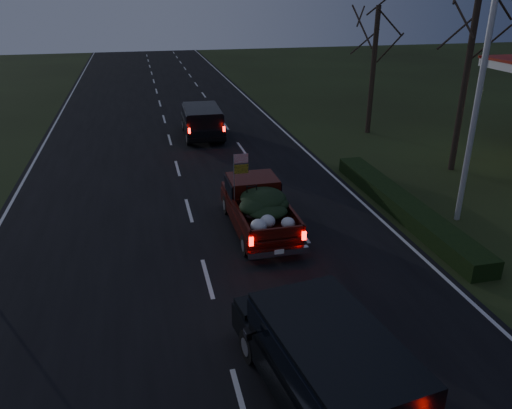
{
  "coord_description": "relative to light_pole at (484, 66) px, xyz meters",
  "views": [
    {
      "loc": [
        -1.47,
        -12.47,
        7.74
      ],
      "look_at": [
        1.94,
        2.07,
        1.3
      ],
      "focal_mm": 35.0,
      "sensor_mm": 36.0,
      "label": 1
    }
  ],
  "objects": [
    {
      "name": "road_asphalt",
      "position": [
        -9.5,
        -2.0,
        -5.47
      ],
      "size": [
        14.0,
        120.0,
        0.02
      ],
      "primitive_type": "cube",
      "color": "black",
      "rests_on": "ground"
    },
    {
      "name": "rear_suv",
      "position": [
        -7.82,
        -7.32,
        -4.36
      ],
      "size": [
        2.91,
        5.42,
        1.48
      ],
      "rotation": [
        0.0,
        0.0,
        0.15
      ],
      "color": "black",
      "rests_on": "ground"
    },
    {
      "name": "pickup_truck",
      "position": [
        -7.29,
        0.86,
        -4.55
      ],
      "size": [
        1.86,
        4.78,
        2.5
      ],
      "rotation": [
        0.0,
        0.0,
        0.01
      ],
      "color": "#3F0E08",
      "rests_on": "ground"
    },
    {
      "name": "hedge_row",
      "position": [
        -1.7,
        1.0,
        -5.18
      ],
      "size": [
        1.0,
        10.0,
        0.6
      ],
      "primitive_type": "cube",
      "color": "black",
      "rests_on": "ground"
    },
    {
      "name": "bare_tree_mid",
      "position": [
        3.0,
        5.0,
        0.87
      ],
      "size": [
        3.6,
        3.6,
        8.5
      ],
      "color": "black",
      "rests_on": "ground"
    },
    {
      "name": "light_pole",
      "position": [
        0.0,
        0.0,
        0.0
      ],
      "size": [
        0.5,
        0.9,
        9.16
      ],
      "color": "silver",
      "rests_on": "ground"
    },
    {
      "name": "ground",
      "position": [
        -9.5,
        -2.0,
        -5.48
      ],
      "size": [
        120.0,
        120.0,
        0.0
      ],
      "primitive_type": "plane",
      "color": "black",
      "rests_on": "ground"
    },
    {
      "name": "bare_tree_far",
      "position": [
        2.0,
        12.0,
        -0.25
      ],
      "size": [
        3.6,
        3.6,
        7.0
      ],
      "color": "black",
      "rests_on": "ground"
    },
    {
      "name": "lead_suv",
      "position": [
        -7.61,
        13.18,
        -4.43
      ],
      "size": [
        2.14,
        4.91,
        1.4
      ],
      "rotation": [
        0.0,
        0.0,
        -0.02
      ],
      "color": "black",
      "rests_on": "ground"
    }
  ]
}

